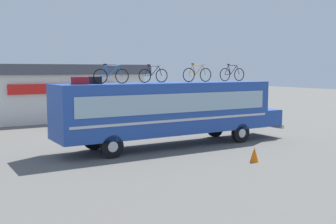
{
  "coord_description": "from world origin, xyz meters",
  "views": [
    {
      "loc": [
        -10.55,
        -17.5,
        3.88
      ],
      "look_at": [
        0.02,
        0.0,
        1.75
      ],
      "focal_mm": 43.48,
      "sensor_mm": 36.0,
      "label": 1
    }
  ],
  "objects_px": {
    "rooftop_bicycle_3": "(197,74)",
    "rooftop_bicycle_4": "(232,74)",
    "luggage_bag_1": "(80,81)",
    "rooftop_bicycle_1": "(111,75)",
    "bus": "(171,108)",
    "rooftop_bicycle_2": "(153,75)",
    "traffic_cone": "(254,155)",
    "luggage_bag_2": "(95,80)"
  },
  "relations": [
    {
      "from": "luggage_bag_1",
      "to": "rooftop_bicycle_1",
      "type": "height_order",
      "value": "rooftop_bicycle_1"
    },
    {
      "from": "rooftop_bicycle_2",
      "to": "rooftop_bicycle_4",
      "type": "relative_size",
      "value": 0.93
    },
    {
      "from": "bus",
      "to": "rooftop_bicycle_2",
      "type": "height_order",
      "value": "rooftop_bicycle_2"
    },
    {
      "from": "luggage_bag_1",
      "to": "rooftop_bicycle_1",
      "type": "bearing_deg",
      "value": -0.47
    },
    {
      "from": "luggage_bag_1",
      "to": "rooftop_bicycle_4",
      "type": "relative_size",
      "value": 0.38
    },
    {
      "from": "rooftop_bicycle_1",
      "to": "rooftop_bicycle_3",
      "type": "bearing_deg",
      "value": 3.64
    },
    {
      "from": "rooftop_bicycle_2",
      "to": "luggage_bag_1",
      "type": "bearing_deg",
      "value": -172.57
    },
    {
      "from": "bus",
      "to": "rooftop_bicycle_2",
      "type": "distance_m",
      "value": 1.93
    },
    {
      "from": "rooftop_bicycle_1",
      "to": "rooftop_bicycle_4",
      "type": "bearing_deg",
      "value": 4.62
    },
    {
      "from": "luggage_bag_2",
      "to": "rooftop_bicycle_3",
      "type": "distance_m",
      "value": 5.67
    },
    {
      "from": "rooftop_bicycle_3",
      "to": "rooftop_bicycle_4",
      "type": "xyz_separation_m",
      "value": [
        2.62,
        0.3,
        -0.0
      ]
    },
    {
      "from": "rooftop_bicycle_2",
      "to": "traffic_cone",
      "type": "height_order",
      "value": "rooftop_bicycle_2"
    },
    {
      "from": "bus",
      "to": "rooftop_bicycle_4",
      "type": "relative_size",
      "value": 7.25
    },
    {
      "from": "luggage_bag_2",
      "to": "bus",
      "type": "bearing_deg",
      "value": -1.76
    },
    {
      "from": "luggage_bag_2",
      "to": "traffic_cone",
      "type": "distance_m",
      "value": 7.82
    },
    {
      "from": "luggage_bag_1",
      "to": "traffic_cone",
      "type": "bearing_deg",
      "value": -38.62
    },
    {
      "from": "rooftop_bicycle_1",
      "to": "rooftop_bicycle_2",
      "type": "relative_size",
      "value": 1.06
    },
    {
      "from": "rooftop_bicycle_1",
      "to": "traffic_cone",
      "type": "distance_m",
      "value": 7.27
    },
    {
      "from": "traffic_cone",
      "to": "rooftop_bicycle_2",
      "type": "bearing_deg",
      "value": 110.44
    },
    {
      "from": "rooftop_bicycle_3",
      "to": "luggage_bag_1",
      "type": "bearing_deg",
      "value": -177.29
    },
    {
      "from": "rooftop_bicycle_3",
      "to": "bus",
      "type": "bearing_deg",
      "value": -176.87
    },
    {
      "from": "rooftop_bicycle_3",
      "to": "traffic_cone",
      "type": "distance_m",
      "value": 6.07
    },
    {
      "from": "bus",
      "to": "rooftop_bicycle_3",
      "type": "relative_size",
      "value": 7.06
    },
    {
      "from": "luggage_bag_1",
      "to": "luggage_bag_2",
      "type": "height_order",
      "value": "same"
    },
    {
      "from": "rooftop_bicycle_1",
      "to": "luggage_bag_2",
      "type": "bearing_deg",
      "value": 151.55
    },
    {
      "from": "rooftop_bicycle_3",
      "to": "rooftop_bicycle_1",
      "type": "bearing_deg",
      "value": -176.36
    },
    {
      "from": "rooftop_bicycle_1",
      "to": "rooftop_bicycle_4",
      "type": "height_order",
      "value": "rooftop_bicycle_4"
    },
    {
      "from": "rooftop_bicycle_3",
      "to": "traffic_cone",
      "type": "relative_size",
      "value": 2.88
    },
    {
      "from": "rooftop_bicycle_1",
      "to": "traffic_cone",
      "type": "xyz_separation_m",
      "value": [
        4.44,
        -4.72,
        -3.31
      ]
    },
    {
      "from": "rooftop_bicycle_1",
      "to": "rooftop_bicycle_2",
      "type": "distance_m",
      "value": 2.54
    },
    {
      "from": "luggage_bag_2",
      "to": "rooftop_bicycle_3",
      "type": "relative_size",
      "value": 0.31
    },
    {
      "from": "luggage_bag_1",
      "to": "rooftop_bicycle_1",
      "type": "distance_m",
      "value": 1.5
    },
    {
      "from": "luggage_bag_2",
      "to": "rooftop_bicycle_2",
      "type": "bearing_deg",
      "value": 3.23
    },
    {
      "from": "bus",
      "to": "luggage_bag_2",
      "type": "bearing_deg",
      "value": 178.24
    },
    {
      "from": "rooftop_bicycle_4",
      "to": "luggage_bag_1",
      "type": "bearing_deg",
      "value": -176.2
    },
    {
      "from": "rooftop_bicycle_4",
      "to": "traffic_cone",
      "type": "distance_m",
      "value": 7.06
    },
    {
      "from": "rooftop_bicycle_2",
      "to": "traffic_cone",
      "type": "bearing_deg",
      "value": -69.56
    },
    {
      "from": "rooftop_bicycle_3",
      "to": "rooftop_bicycle_2",
      "type": "bearing_deg",
      "value": 175.25
    },
    {
      "from": "luggage_bag_2",
      "to": "luggage_bag_1",
      "type": "bearing_deg",
      "value": -157.69
    },
    {
      "from": "luggage_bag_1",
      "to": "luggage_bag_2",
      "type": "relative_size",
      "value": 1.21
    },
    {
      "from": "rooftop_bicycle_3",
      "to": "traffic_cone",
      "type": "xyz_separation_m",
      "value": [
        -0.58,
        -5.04,
        -3.33
      ]
    },
    {
      "from": "bus",
      "to": "luggage_bag_2",
      "type": "xyz_separation_m",
      "value": [
        -4.01,
        0.12,
        1.48
      ]
    }
  ]
}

